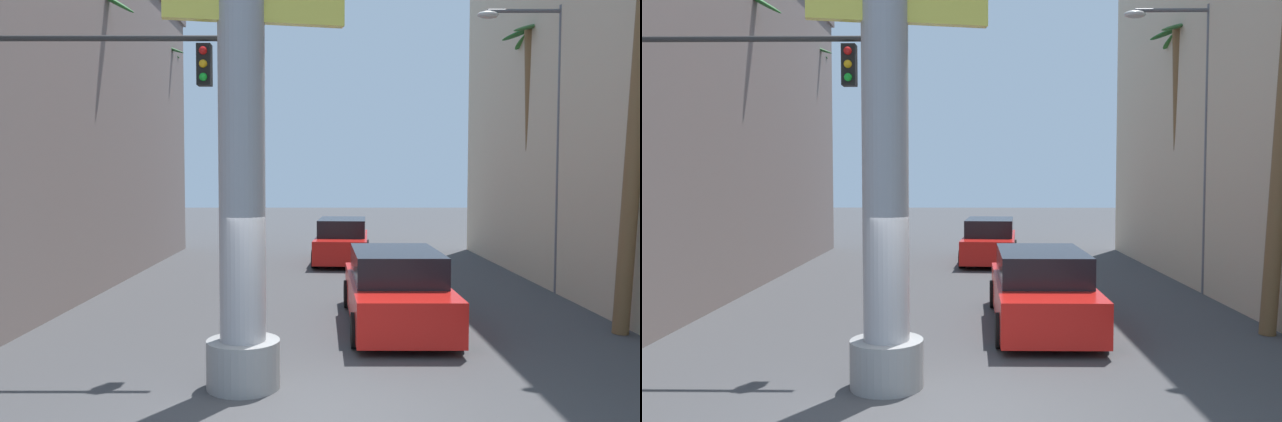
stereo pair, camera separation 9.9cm
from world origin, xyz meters
TOP-DOWN VIEW (x-y plane):
  - ground_plane at (0.00, 10.00)m, footprint 88.65×88.65m
  - neon_sign_pole at (-1.05, 1.29)m, footprint 2.90×1.07m
  - street_lamp at (5.98, 8.65)m, footprint 2.29×0.28m
  - traffic_light_mast at (-4.65, 3.09)m, footprint 5.24×0.32m
  - car_lead at (1.61, 5.11)m, footprint 2.01×4.97m
  - car_far at (0.86, 14.78)m, footprint 2.22×4.92m
  - palm_tree_far_left at (-6.70, 17.03)m, footprint 2.83×2.85m
  - palm_tree_mid_right at (6.50, 11.15)m, footprint 2.34×2.34m
  - palm_tree_mid_left at (-6.38, 9.77)m, footprint 2.67×3.00m

SIDE VIEW (x-z plane):
  - ground_plane at x=0.00m, z-range 0.00..0.00m
  - car_far at x=0.86m, z-range -0.04..1.52m
  - car_lead at x=1.61m, z-range -0.04..1.52m
  - traffic_light_mast at x=-4.65m, z-range 1.17..6.70m
  - street_lamp at x=5.98m, z-range 0.74..8.22m
  - palm_tree_mid_right at x=6.50m, z-range 0.77..8.45m
  - palm_tree_mid_left at x=-6.38m, z-range 0.88..9.21m
  - neon_sign_pole at x=-1.05m, z-range -0.26..10.36m
  - palm_tree_far_left at x=-6.70m, z-range 1.25..9.69m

